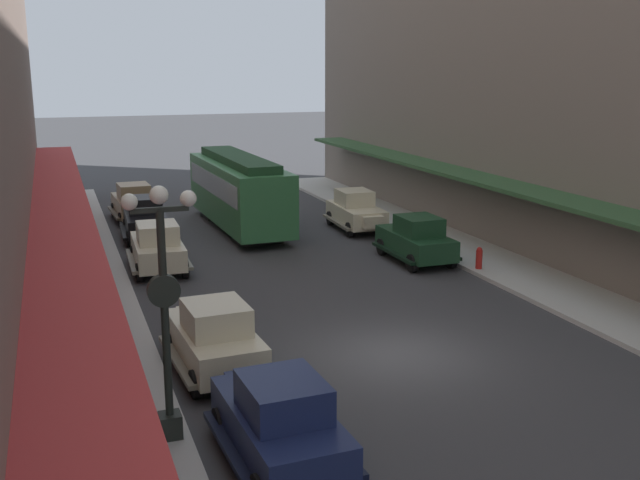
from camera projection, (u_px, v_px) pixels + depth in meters
ground_plane at (396, 354)px, 19.89m from camera, size 200.00×200.00×0.00m
sidewalk_left at (105, 392)px, 17.40m from camera, size 3.00×60.00×0.15m
sidewalk_right at (623, 320)px, 22.35m from camera, size 3.00×60.00×0.15m
parked_car_0 at (145, 218)px, 32.90m from camera, size 2.30×4.32×1.84m
parked_car_1 at (280, 419)px, 14.20m from camera, size 2.28×4.31×1.84m
parked_car_2 at (134, 201)px, 36.85m from camera, size 2.29×4.31×1.84m
parked_car_3 at (158, 246)px, 27.79m from camera, size 2.26×4.30×1.84m
parked_car_4 at (416, 238)px, 29.03m from camera, size 2.15×4.26×1.84m
parked_car_5 at (214, 336)px, 18.58m from camera, size 2.31×4.32×1.84m
parked_car_6 at (356, 210)px, 34.69m from camera, size 2.28×4.31×1.84m
streetcar at (239, 189)px, 34.67m from camera, size 2.77×9.67×3.46m
lamp_post_with_clock at (164, 304)px, 14.52m from camera, size 1.42×0.44×5.16m
fire_hydrant at (479, 258)px, 27.59m from camera, size 0.24×0.24×0.82m
pedestrian_0 at (73, 365)px, 16.58m from camera, size 0.36×0.28×1.67m
pedestrian_1 at (58, 226)px, 30.94m from camera, size 0.36×0.28×1.67m
pedestrian_2 at (77, 217)px, 32.85m from camera, size 0.36×0.24×1.64m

